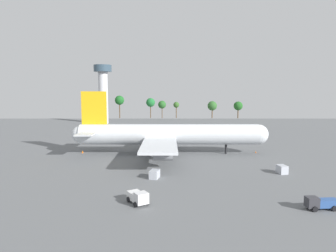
{
  "coord_description": "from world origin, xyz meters",
  "views": [
    {
      "loc": [
        -0.43,
        -94.44,
        19.66
      ],
      "look_at": [
        0.0,
        0.0,
        8.79
      ],
      "focal_mm": 32.64,
      "sensor_mm": 36.0,
      "label": 1
    }
  ],
  "objects_px": {
    "cargo_airplane": "(167,135)",
    "safety_cone_tail": "(81,152)",
    "fuel_truck": "(319,203)",
    "baggage_tug": "(252,135)",
    "cargo_container_aft": "(153,174)",
    "cargo_container_fore": "(280,169)",
    "safety_cone_nose": "(254,152)",
    "pushback_tractor": "(137,197)",
    "control_tower": "(102,89)"
  },
  "relations": [
    {
      "from": "cargo_container_aft",
      "to": "fuel_truck",
      "type": "bearing_deg",
      "value": -32.73
    },
    {
      "from": "pushback_tractor",
      "to": "safety_cone_tail",
      "type": "bearing_deg",
      "value": 116.61
    },
    {
      "from": "cargo_container_fore",
      "to": "safety_cone_tail",
      "type": "height_order",
      "value": "cargo_container_fore"
    },
    {
      "from": "control_tower",
      "to": "cargo_container_aft",
      "type": "bearing_deg",
      "value": -72.95
    },
    {
      "from": "cargo_container_fore",
      "to": "safety_cone_tail",
      "type": "xyz_separation_m",
      "value": [
        -54.56,
        24.03,
        -0.57
      ]
    },
    {
      "from": "control_tower",
      "to": "cargo_container_fore",
      "type": "bearing_deg",
      "value": -59.64
    },
    {
      "from": "fuel_truck",
      "to": "baggage_tug",
      "type": "relative_size",
      "value": 1.06
    },
    {
      "from": "fuel_truck",
      "to": "safety_cone_tail",
      "type": "distance_m",
      "value": 70.23
    },
    {
      "from": "cargo_airplane",
      "to": "fuel_truck",
      "type": "relative_size",
      "value": 11.2
    },
    {
      "from": "cargo_container_fore",
      "to": "control_tower",
      "type": "bearing_deg",
      "value": 120.36
    },
    {
      "from": "cargo_container_aft",
      "to": "control_tower",
      "type": "bearing_deg",
      "value": 107.05
    },
    {
      "from": "baggage_tug",
      "to": "cargo_container_fore",
      "type": "height_order",
      "value": "baggage_tug"
    },
    {
      "from": "fuel_truck",
      "to": "safety_cone_tail",
      "type": "relative_size",
      "value": 6.6
    },
    {
      "from": "cargo_container_fore",
      "to": "cargo_container_aft",
      "type": "bearing_deg",
      "value": -172.3
    },
    {
      "from": "safety_cone_nose",
      "to": "safety_cone_tail",
      "type": "xyz_separation_m",
      "value": [
        -55.29,
        -0.55,
        0.12
      ]
    },
    {
      "from": "cargo_airplane",
      "to": "control_tower",
      "type": "distance_m",
      "value": 99.65
    },
    {
      "from": "fuel_truck",
      "to": "control_tower",
      "type": "xyz_separation_m",
      "value": [
        -64.52,
        135.79,
        19.97
      ]
    },
    {
      "from": "safety_cone_tail",
      "to": "safety_cone_nose",
      "type": "bearing_deg",
      "value": 0.57
    },
    {
      "from": "pushback_tractor",
      "to": "cargo_container_aft",
      "type": "relative_size",
      "value": 1.59
    },
    {
      "from": "cargo_container_fore",
      "to": "safety_cone_tail",
      "type": "bearing_deg",
      "value": 156.23
    },
    {
      "from": "fuel_truck",
      "to": "cargo_container_aft",
      "type": "height_order",
      "value": "fuel_truck"
    },
    {
      "from": "safety_cone_nose",
      "to": "control_tower",
      "type": "height_order",
      "value": "control_tower"
    },
    {
      "from": "cargo_airplane",
      "to": "control_tower",
      "type": "bearing_deg",
      "value": 113.54
    },
    {
      "from": "cargo_container_fore",
      "to": "control_tower",
      "type": "height_order",
      "value": "control_tower"
    },
    {
      "from": "baggage_tug",
      "to": "safety_cone_nose",
      "type": "relative_size",
      "value": 8.89
    },
    {
      "from": "cargo_airplane",
      "to": "fuel_truck",
      "type": "xyz_separation_m",
      "value": [
        25.19,
        -45.48,
        -4.92
      ]
    },
    {
      "from": "pushback_tractor",
      "to": "baggage_tug",
      "type": "distance_m",
      "value": 85.55
    },
    {
      "from": "pushback_tractor",
      "to": "cargo_container_aft",
      "type": "height_order",
      "value": "pushback_tractor"
    },
    {
      "from": "cargo_airplane",
      "to": "safety_cone_tail",
      "type": "distance_m",
      "value": 28.07
    },
    {
      "from": "safety_cone_nose",
      "to": "control_tower",
      "type": "bearing_deg",
      "value": 127.1
    },
    {
      "from": "cargo_container_aft",
      "to": "safety_cone_tail",
      "type": "xyz_separation_m",
      "value": [
        -24.17,
        28.13,
        -0.52
      ]
    },
    {
      "from": "cargo_airplane",
      "to": "baggage_tug",
      "type": "relative_size",
      "value": 11.86
    },
    {
      "from": "cargo_airplane",
      "to": "cargo_container_aft",
      "type": "bearing_deg",
      "value": -96.95
    },
    {
      "from": "pushback_tractor",
      "to": "baggage_tug",
      "type": "bearing_deg",
      "value": 61.14
    },
    {
      "from": "pushback_tractor",
      "to": "cargo_container_fore",
      "type": "relative_size",
      "value": 1.78
    },
    {
      "from": "cargo_airplane",
      "to": "safety_cone_tail",
      "type": "height_order",
      "value": "cargo_airplane"
    },
    {
      "from": "cargo_container_fore",
      "to": "cargo_container_aft",
      "type": "xyz_separation_m",
      "value": [
        -30.39,
        -4.11,
        -0.05
      ]
    },
    {
      "from": "fuel_truck",
      "to": "pushback_tractor",
      "type": "height_order",
      "value": "pushback_tractor"
    },
    {
      "from": "fuel_truck",
      "to": "cargo_container_fore",
      "type": "distance_m",
      "value": 22.5
    },
    {
      "from": "cargo_airplane",
      "to": "safety_cone_nose",
      "type": "distance_m",
      "value": 28.44
    },
    {
      "from": "pushback_tractor",
      "to": "cargo_container_fore",
      "type": "bearing_deg",
      "value": 31.35
    },
    {
      "from": "cargo_container_aft",
      "to": "control_tower",
      "type": "distance_m",
      "value": 124.51
    },
    {
      "from": "fuel_truck",
      "to": "safety_cone_nose",
      "type": "height_order",
      "value": "fuel_truck"
    },
    {
      "from": "fuel_truck",
      "to": "control_tower",
      "type": "distance_m",
      "value": 151.66
    },
    {
      "from": "baggage_tug",
      "to": "safety_cone_tail",
      "type": "height_order",
      "value": "baggage_tug"
    },
    {
      "from": "baggage_tug",
      "to": "safety_cone_nose",
      "type": "bearing_deg",
      "value": -104.66
    },
    {
      "from": "fuel_truck",
      "to": "safety_cone_nose",
      "type": "xyz_separation_m",
      "value": [
        2.62,
        47.0,
        -0.85
      ]
    },
    {
      "from": "pushback_tractor",
      "to": "safety_cone_tail",
      "type": "distance_m",
      "value": 49.08
    },
    {
      "from": "cargo_container_fore",
      "to": "safety_cone_nose",
      "type": "bearing_deg",
      "value": 88.29
    },
    {
      "from": "cargo_airplane",
      "to": "fuel_truck",
      "type": "distance_m",
      "value": 52.22
    }
  ]
}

